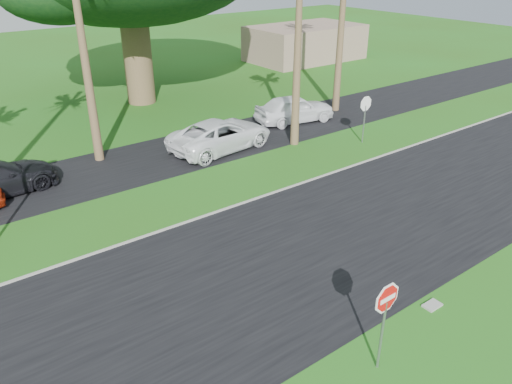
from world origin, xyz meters
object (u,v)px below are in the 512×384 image
at_px(stop_sign_near, 385,310).
at_px(stop_sign_far, 365,110).
at_px(car_pickup, 294,109).
at_px(car_minivan, 221,135).

bearing_deg(stop_sign_near, stop_sign_far, 43.73).
bearing_deg(car_pickup, stop_sign_far, -161.21).
relative_size(stop_sign_far, car_minivan, 0.47).
distance_m(stop_sign_near, car_minivan, 15.45).
bearing_deg(car_minivan, stop_sign_near, 154.30).
distance_m(stop_sign_far, car_pickup, 4.87).
distance_m(stop_sign_near, car_pickup, 19.12).
height_order(stop_sign_far, car_pickup, stop_sign_far).
relative_size(stop_sign_near, car_minivan, 0.47).
bearing_deg(stop_sign_far, car_pickup, -81.94).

